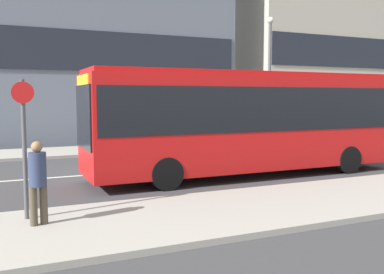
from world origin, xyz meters
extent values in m
plane|color=#3A3A3D|center=(0.00, 0.00, 0.00)|extent=(120.00, 120.00, 0.00)
cube|color=#A39E93|center=(0.00, -6.25, 0.07)|extent=(44.00, 3.50, 0.13)
cube|color=#A39E93|center=(0.00, 6.25, 0.07)|extent=(44.00, 3.50, 0.13)
cube|color=silver|center=(0.00, 0.00, 0.00)|extent=(41.80, 0.16, 0.01)
cube|color=#1E232D|center=(2.80, 9.47, 5.23)|extent=(13.76, 0.08, 2.20)
cube|color=#1E232D|center=(19.26, 9.47, 5.94)|extent=(12.99, 0.08, 2.20)
cube|color=red|center=(3.80, -2.24, 1.82)|extent=(10.96, 2.43, 3.03)
cube|color=black|center=(3.80, -2.24, 2.28)|extent=(10.74, 2.46, 1.39)
cube|color=red|center=(3.80, -2.24, 3.41)|extent=(10.80, 2.24, 0.14)
cube|color=black|center=(-1.70, -2.24, 2.10)|extent=(0.05, 2.14, 1.82)
cube|color=yellow|center=(-1.70, -2.24, 3.13)|extent=(0.04, 1.70, 0.32)
cylinder|color=black|center=(0.40, -3.34, 0.48)|extent=(0.96, 0.28, 0.96)
cylinder|color=black|center=(0.40, -1.13, 0.48)|extent=(0.96, 0.28, 0.96)
cylinder|color=black|center=(7.20, -3.34, 0.48)|extent=(0.96, 0.28, 0.96)
cylinder|color=black|center=(7.20, -1.13, 0.48)|extent=(0.96, 0.28, 0.96)
cube|color=#4C5156|center=(13.90, 3.31, 0.49)|extent=(4.46, 1.77, 0.68)
cube|color=#21262B|center=(13.76, 3.31, 1.04)|extent=(2.45, 1.56, 0.43)
cylinder|color=black|center=(15.28, 2.51, 0.30)|extent=(0.60, 0.18, 0.60)
cylinder|color=black|center=(15.28, 4.10, 0.30)|extent=(0.60, 0.18, 0.60)
cylinder|color=black|center=(12.52, 2.51, 0.30)|extent=(0.60, 0.18, 0.60)
cylinder|color=black|center=(12.52, 4.10, 0.30)|extent=(0.60, 0.18, 0.60)
cylinder|color=#4C4233|center=(-3.34, -5.84, 0.52)|extent=(0.15, 0.15, 0.77)
cylinder|color=#4C4233|center=(-3.14, -5.80, 0.52)|extent=(0.15, 0.15, 0.77)
cylinder|color=#2D3856|center=(-3.24, -5.82, 1.24)|extent=(0.34, 0.34, 0.67)
sphere|color=#936B4C|center=(-3.24, -5.82, 1.69)|extent=(0.22, 0.22, 0.22)
cylinder|color=#4C4C51|center=(-3.44, -5.27, 1.57)|extent=(0.09, 0.09, 2.89)
cylinder|color=red|center=(-3.44, -5.33, 2.75)|extent=(0.44, 0.03, 0.44)
cylinder|color=#4C4C51|center=(9.89, 5.50, 3.45)|extent=(0.14, 0.14, 6.65)
sphere|color=silver|center=(9.89, 5.50, 6.89)|extent=(0.36, 0.36, 0.36)
camera|label=1|loc=(-3.86, -14.63, 2.65)|focal=40.00mm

